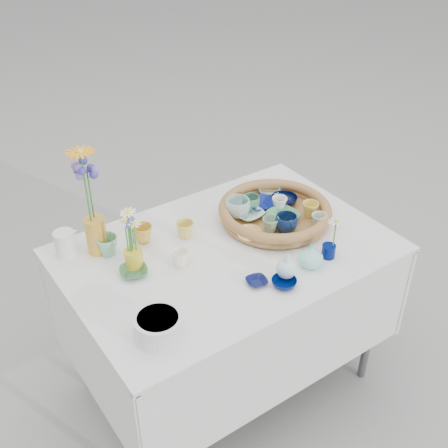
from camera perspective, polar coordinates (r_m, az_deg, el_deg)
ground at (r=2.73m, az=0.25°, el=-15.51°), size 80.00×80.00×0.00m
display_table at (r=2.73m, az=0.25°, el=-15.51°), size 1.26×0.86×0.77m
wicker_tray at (r=2.36m, az=5.18°, el=1.16°), size 0.47×0.47×0.08m
tray_ceramic_0 at (r=2.42m, az=3.70°, el=1.99°), size 0.14×0.14×0.03m
tray_ceramic_1 at (r=2.45m, az=6.14°, el=2.41°), size 0.14×0.14×0.04m
tray_ceramic_2 at (r=2.38m, az=8.75°, el=1.46°), size 0.09×0.09×0.07m
tray_ceramic_3 at (r=2.35m, az=5.98°, el=0.79°), size 0.13×0.13×0.03m
tray_ceramic_4 at (r=2.26m, az=4.75°, el=-0.07°), size 0.08×0.08×0.06m
tray_ceramic_5 at (r=2.35m, az=2.52°, el=0.98°), size 0.13×0.13×0.03m
tray_ceramic_6 at (r=2.34m, az=1.40°, el=1.63°), size 0.14×0.14×0.08m
tray_ceramic_7 at (r=2.40m, az=5.65°, el=2.05°), size 0.08×0.08×0.06m
tray_ceramic_8 at (r=2.51m, az=4.63°, el=3.29°), size 0.13×0.13×0.03m
tray_ceramic_9 at (r=2.27m, az=6.34°, el=0.07°), size 0.12×0.12×0.07m
tray_ceramic_10 at (r=2.23m, az=2.56°, el=-1.05°), size 0.11×0.11×0.03m
tray_ceramic_11 at (r=2.31m, az=9.61°, el=0.33°), size 0.07×0.07×0.06m
tray_ceramic_12 at (r=2.40m, az=2.73°, el=2.16°), size 0.09×0.09×0.06m
loose_ceramic_0 at (r=2.25m, az=-8.23°, el=-1.00°), size 0.10×0.10×0.07m
loose_ceramic_1 at (r=2.26m, az=-3.97°, el=-0.58°), size 0.10×0.10×0.07m
loose_ceramic_2 at (r=2.10m, az=-9.16°, el=-4.82°), size 0.13×0.13×0.03m
loose_ceramic_3 at (r=2.11m, az=-4.47°, el=-3.49°), size 0.08×0.08×0.06m
loose_ceramic_4 at (r=2.04m, az=3.34°, el=-5.87°), size 0.09×0.09×0.02m
loose_ceramic_5 at (r=2.20m, az=-11.77°, el=-2.15°), size 0.11×0.11×0.08m
loose_ceramic_6 at (r=2.03m, az=6.12°, el=-5.96°), size 0.12×0.12×0.03m
fluted_bowl at (r=1.83m, az=-6.68°, el=-10.34°), size 0.19×0.19×0.08m
bud_vase_paleblue at (r=2.04m, az=6.41°, el=-4.08°), size 0.09×0.09×0.12m
bud_vase_seafoam at (r=2.11m, az=8.82°, el=-3.19°), size 0.11×0.11×0.10m
bud_vase_cobalt at (r=2.19m, az=10.57°, el=-2.72°), size 0.06×0.06×0.05m
single_daisy at (r=2.14m, az=11.18°, el=-1.01°), size 0.09×0.09×0.13m
tall_vase_yellow at (r=2.20m, az=-12.84°, el=-1.13°), size 0.09×0.09×0.15m
gerbera at (r=2.08m, az=-13.86°, el=3.59°), size 0.12×0.12×0.30m
hydrangea at (r=2.12m, az=-13.41°, el=2.97°), size 0.08×0.08×0.28m
white_pitcher at (r=2.23m, az=-15.84°, el=-1.96°), size 0.13×0.12×0.11m
daisy_cup at (r=2.12m, az=-9.14°, el=-3.50°), size 0.09×0.09×0.07m
daisy_posy at (r=2.06m, az=-9.53°, el=-0.62°), size 0.10×0.10×0.17m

